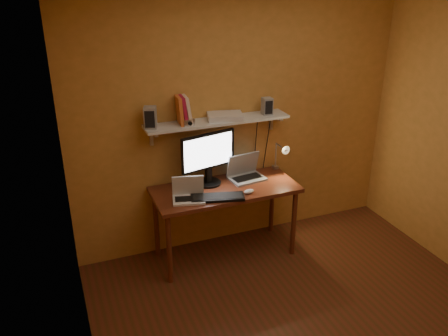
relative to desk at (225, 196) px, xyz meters
name	(u,v)px	position (x,y,z in m)	size (l,w,h in m)	color
room	(329,186)	(0.28, -1.28, 0.64)	(3.44, 3.24, 2.64)	#5A2517
desk	(225,196)	(0.00, 0.00, 0.00)	(1.40, 0.60, 0.75)	maroon
wall_shelf	(218,121)	(0.00, 0.19, 0.69)	(1.40, 0.25, 0.21)	silver
monitor	(208,156)	(-0.11, 0.15, 0.38)	(0.57, 0.29, 0.52)	black
laptop	(245,172)	(0.27, 0.14, 0.15)	(0.37, 0.29, 0.25)	gray
netbook	(188,193)	(-0.40, -0.09, 0.14)	(0.33, 0.27, 0.22)	silver
keyboard	(218,197)	(-0.15, -0.18, 0.10)	(0.49, 0.16, 0.03)	black
mouse	(249,191)	(0.17, -0.18, 0.10)	(0.10, 0.06, 0.04)	silver
desk_lamp	(281,154)	(0.66, 0.13, 0.29)	(0.09, 0.23, 0.38)	silver
speaker_left	(150,118)	(-0.64, 0.19, 0.81)	(0.11, 0.11, 0.20)	gray
speaker_right	(267,106)	(0.51, 0.18, 0.79)	(0.09, 0.09, 0.17)	gray
books	(183,110)	(-0.33, 0.20, 0.84)	(0.14, 0.18, 0.26)	#CA5E28
shelf_camera	(189,123)	(-0.30, 0.12, 0.74)	(0.11, 0.06, 0.06)	silver
router	(225,116)	(0.07, 0.19, 0.74)	(0.33, 0.22, 0.05)	silver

